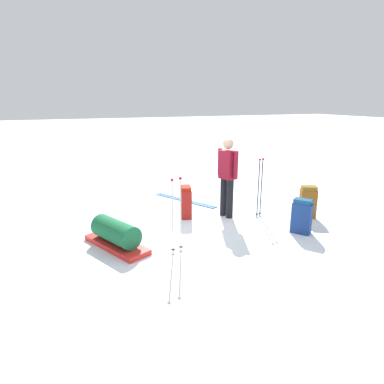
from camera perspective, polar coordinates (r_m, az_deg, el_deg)
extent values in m
plane|color=white|center=(6.80, 0.00, -5.69)|extent=(80.00, 80.00, 0.00)
cylinder|color=black|center=(7.12, 6.54, -1.17)|extent=(0.14, 0.14, 0.85)
cylinder|color=black|center=(7.26, 5.44, -0.81)|extent=(0.14, 0.14, 0.85)
cube|color=maroon|center=(7.02, 6.15, 4.69)|extent=(0.30, 0.39, 0.60)
cylinder|color=maroon|center=(6.84, 7.56, 4.62)|extent=(0.09, 0.09, 0.58)
cylinder|color=maroon|center=(7.18, 4.82, 5.22)|extent=(0.09, 0.09, 0.58)
sphere|color=tan|center=(6.95, 6.26, 8.25)|extent=(0.22, 0.22, 0.22)
cube|color=#21599C|center=(8.42, -1.02, -1.35)|extent=(0.96, 1.70, 0.02)
cube|color=black|center=(8.41, -1.03, -1.19)|extent=(0.12, 0.15, 0.03)
cube|color=#21599C|center=(8.35, -1.47, -1.51)|extent=(0.96, 1.70, 0.02)
cube|color=black|center=(8.34, -1.47, -1.34)|extent=(0.12, 0.15, 0.03)
cube|color=navy|center=(6.65, 18.33, -4.30)|extent=(0.38, 0.41, 0.59)
cube|color=navy|center=(6.55, 18.58, -1.53)|extent=(0.34, 0.37, 0.08)
cube|color=maroon|center=(7.14, -1.03, -2.02)|extent=(0.30, 0.40, 0.62)
cube|color=#A91D0F|center=(7.04, -1.04, 0.68)|extent=(0.27, 0.36, 0.08)
cube|color=brown|center=(7.57, 19.31, -1.88)|extent=(0.41, 0.38, 0.62)
cube|color=brown|center=(7.47, 19.55, 0.67)|extent=(0.37, 0.34, 0.08)
cylinder|color=#BAC1BD|center=(5.49, -1.96, -4.18)|extent=(0.02, 0.02, 1.23)
sphere|color=#A51919|center=(5.31, -2.03, 2.36)|extent=(0.05, 0.05, 0.05)
cylinder|color=black|center=(5.71, -1.91, -9.40)|extent=(0.07, 0.07, 0.01)
cylinder|color=#BAC1BD|center=(5.40, -3.36, -4.55)|extent=(0.02, 0.02, 1.23)
sphere|color=#A51919|center=(5.21, -3.47, 2.09)|extent=(0.05, 0.05, 0.05)
cylinder|color=black|center=(5.62, -3.27, -9.84)|extent=(0.07, 0.07, 0.01)
cylinder|color=black|center=(7.29, 11.84, 0.55)|extent=(0.02, 0.02, 1.23)
sphere|color=#A51919|center=(7.15, 12.13, 5.56)|extent=(0.05, 0.05, 0.05)
cylinder|color=black|center=(7.45, 11.60, -3.59)|extent=(0.07, 0.07, 0.01)
cylinder|color=black|center=(7.21, 11.34, 0.42)|extent=(0.02, 0.02, 1.23)
sphere|color=#A51919|center=(7.07, 11.62, 5.48)|extent=(0.05, 0.05, 0.05)
cylinder|color=black|center=(7.37, 11.10, -3.76)|extent=(0.07, 0.07, 0.01)
cube|color=red|center=(5.97, -12.86, -8.80)|extent=(0.97, 1.42, 0.09)
cylinder|color=#1A643A|center=(5.87, -13.00, -6.62)|extent=(0.76, 1.03, 0.40)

